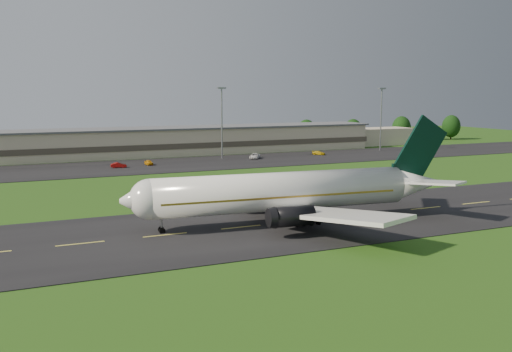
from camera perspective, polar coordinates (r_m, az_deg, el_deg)
name	(u,v)px	position (r m, az deg, el deg)	size (l,w,h in m)	color
ground	(370,214)	(91.65, 11.34, -3.79)	(360.00, 360.00, 0.00)	#1F4611
taxiway	(370,214)	(91.64, 11.34, -3.76)	(220.00, 30.00, 0.10)	black
apron	(215,162)	(155.24, -4.11, 1.36)	(260.00, 30.00, 0.10)	black
airliner	(287,192)	(83.15, 3.09, -1.61)	(51.28, 42.03, 15.57)	white
terminal	(208,140)	(179.64, -4.81, 3.58)	(145.00, 16.00, 8.40)	#C1B393
light_mast_centre	(222,114)	(163.41, -3.45, 6.19)	(2.40, 1.20, 20.35)	gray
light_mast_east	(381,111)	(189.72, 12.41, 6.32)	(2.40, 1.20, 20.35)	gray
tree_line	(305,132)	(204.28, 4.91, 4.41)	(192.73, 8.99, 9.80)	black
service_vehicle_a	(149,163)	(151.62, -10.68, 1.33)	(1.52, 3.77, 1.29)	orange
service_vehicle_b	(119,165)	(147.74, -13.58, 1.06)	(1.37, 3.94, 1.30)	maroon
service_vehicle_c	(255,156)	(163.34, -0.13, 2.02)	(2.44, 5.30, 1.47)	silver
service_vehicle_d	(319,153)	(173.99, 6.29, 2.31)	(1.65, 4.05, 1.17)	gold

